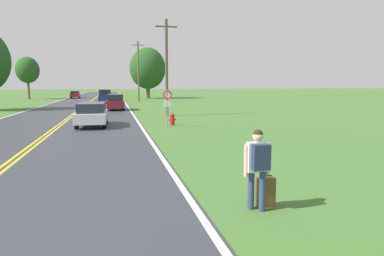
# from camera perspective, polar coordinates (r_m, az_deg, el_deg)

# --- Properties ---
(hitchhiker_person) EXTENTS (0.59, 0.42, 1.72)m
(hitchhiker_person) POSITION_cam_1_polar(r_m,az_deg,el_deg) (7.25, 10.96, -5.52)
(hitchhiker_person) COLOR navy
(hitchhiker_person) RESTS_ON ground
(suitcase) EXTENTS (0.39, 0.20, 0.70)m
(suitcase) POSITION_cam_1_polar(r_m,az_deg,el_deg) (7.72, 12.16, -10.40)
(suitcase) COLOR brown
(suitcase) RESTS_ON ground
(fire_hydrant) EXTENTS (0.45, 0.29, 0.79)m
(fire_hydrant) POSITION_cam_1_polar(r_m,az_deg,el_deg) (22.30, -3.31, 1.49)
(fire_hydrant) COLOR red
(fire_hydrant) RESTS_ON ground
(traffic_sign) EXTENTS (0.60, 0.10, 2.33)m
(traffic_sign) POSITION_cam_1_polar(r_m,az_deg,el_deg) (21.09, -4.16, 4.82)
(traffic_sign) COLOR gray
(traffic_sign) RESTS_ON ground
(utility_pole_midground) EXTENTS (1.80, 0.24, 7.93)m
(utility_pole_midground) POSITION_cam_1_polar(r_m,az_deg,el_deg) (28.82, -4.26, 10.18)
(utility_pole_midground) COLOR brown
(utility_pole_midground) RESTS_ON ground
(utility_pole_far) EXTENTS (1.80, 0.24, 9.11)m
(utility_pole_far) POSITION_cam_1_polar(r_m,az_deg,el_deg) (53.13, -8.94, 9.42)
(utility_pole_far) COLOR brown
(utility_pole_far) RESTS_ON ground
(tree_behind_sign) EXTENTS (6.72, 6.72, 9.52)m
(tree_behind_sign) POSITION_cam_1_polar(r_m,az_deg,el_deg) (65.95, -7.40, 9.82)
(tree_behind_sign) COLOR brown
(tree_behind_sign) RESTS_ON ground
(tree_mid_treeline) EXTENTS (4.05, 4.05, 7.54)m
(tree_mid_treeline) POSITION_cam_1_polar(r_m,az_deg,el_deg) (68.57, -25.73, 8.69)
(tree_mid_treeline) COLOR brown
(tree_mid_treeline) RESTS_ON ground
(car_silver_suv_nearest) EXTENTS (1.89, 4.53, 1.49)m
(car_silver_suv_nearest) POSITION_cam_1_polar(r_m,az_deg,el_deg) (22.62, -16.32, 2.34)
(car_silver_suv_nearest) COLOR black
(car_silver_suv_nearest) RESTS_ON ground
(car_maroon_hatchback_approaching) EXTENTS (1.78, 3.90, 1.64)m
(car_maroon_hatchback_approaching) POSITION_cam_1_polar(r_m,az_deg,el_deg) (36.34, -12.67, 4.28)
(car_maroon_hatchback_approaching) COLOR black
(car_maroon_hatchback_approaching) RESTS_ON ground
(car_dark_blue_suv_mid_near) EXTENTS (2.06, 4.95, 1.92)m
(car_dark_blue_suv_mid_near) POSITION_cam_1_polar(r_m,az_deg,el_deg) (51.65, -14.35, 5.22)
(car_dark_blue_suv_mid_near) COLOR black
(car_dark_blue_suv_mid_near) RESTS_ON ground
(car_red_sedan_mid_far) EXTENTS (1.89, 4.16, 1.39)m
(car_red_sedan_mid_far) POSITION_cam_1_polar(r_m,az_deg,el_deg) (70.39, -18.89, 5.33)
(car_red_sedan_mid_far) COLOR black
(car_red_sedan_mid_far) RESTS_ON ground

